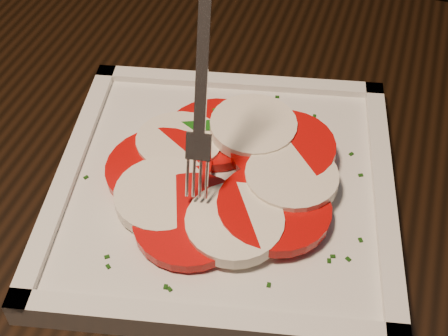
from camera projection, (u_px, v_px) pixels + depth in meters
plate at (224, 189)px, 0.47m from camera, size 0.29×0.29×0.01m
caprese_salad at (224, 173)px, 0.46m from camera, size 0.21×0.21×0.02m
fork at (203, 83)px, 0.40m from camera, size 0.03×0.06×0.14m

